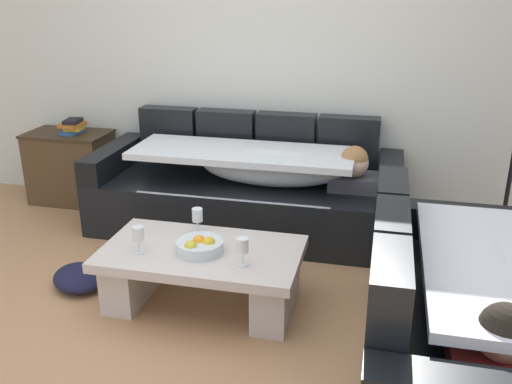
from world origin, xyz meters
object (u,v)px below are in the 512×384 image
(side_cabinet, at_px, (71,167))
(wine_glass_far_back, at_px, (197,216))
(wine_glass_near_right, at_px, (243,246))
(couch_near_window, at_px, (459,322))
(crumpled_garment, at_px, (79,278))
(couch_along_wall, at_px, (251,190))
(wine_glass_near_left, at_px, (138,235))
(book_stack_on_cabinet, at_px, (73,126))
(coffee_table, at_px, (202,270))
(fruit_bowl, at_px, (200,246))

(side_cabinet, bearing_deg, wine_glass_far_back, -36.68)
(wine_glass_near_right, height_order, side_cabinet, side_cabinet)
(couch_near_window, height_order, crumpled_garment, couch_near_window)
(couch_along_wall, distance_m, wine_glass_near_right, 1.37)
(couch_near_window, distance_m, wine_glass_near_left, 1.81)
(couch_along_wall, bearing_deg, wine_glass_far_back, -96.31)
(book_stack_on_cabinet, bearing_deg, couch_near_window, -30.29)
(couch_along_wall, bearing_deg, coffee_table, -90.59)
(couch_near_window, xyz_separation_m, coffee_table, (-1.44, 0.39, -0.10))
(crumpled_garment, bearing_deg, book_stack_on_cabinet, 119.12)
(couch_near_window, bearing_deg, side_cabinet, 60.21)
(couch_near_window, bearing_deg, wine_glass_far_back, 68.58)
(fruit_bowl, xyz_separation_m, crumpled_garment, (-0.87, 0.07, -0.36))
(coffee_table, height_order, crumpled_garment, coffee_table)
(couch_along_wall, bearing_deg, book_stack_on_cabinet, 172.32)
(wine_glass_far_back, bearing_deg, couch_near_window, -21.42)
(wine_glass_far_back, relative_size, book_stack_on_cabinet, 0.72)
(side_cabinet, relative_size, book_stack_on_cabinet, 3.14)
(crumpled_garment, bearing_deg, couch_near_window, -10.12)
(wine_glass_near_right, xyz_separation_m, book_stack_on_cabinet, (-1.93, 1.55, 0.21))
(couch_along_wall, xyz_separation_m, book_stack_on_cabinet, (-1.65, 0.22, 0.37))
(wine_glass_near_left, bearing_deg, coffee_table, 19.97)
(couch_near_window, distance_m, side_cabinet, 3.63)
(coffee_table, bearing_deg, side_cabinet, 140.28)
(coffee_table, xyz_separation_m, side_cabinet, (-1.71, 1.42, 0.08))
(side_cabinet, bearing_deg, wine_glass_near_left, -48.53)
(side_cabinet, distance_m, crumpled_garment, 1.65)
(couch_along_wall, distance_m, couch_near_window, 2.13)
(coffee_table, bearing_deg, wine_glass_far_back, 113.63)
(coffee_table, xyz_separation_m, fruit_bowl, (0.00, -0.04, 0.18))
(coffee_table, relative_size, wine_glass_near_right, 7.23)
(fruit_bowl, bearing_deg, wine_glass_far_back, 111.14)
(couch_near_window, relative_size, wine_glass_far_back, 10.84)
(couch_along_wall, xyz_separation_m, coffee_table, (-0.01, -1.19, -0.09))
(wine_glass_near_right, xyz_separation_m, wine_glass_far_back, (-0.39, 0.36, 0.00))
(side_cabinet, bearing_deg, coffee_table, -39.72)
(coffee_table, xyz_separation_m, wine_glass_near_left, (-0.34, -0.12, 0.26))
(coffee_table, height_order, book_stack_on_cabinet, book_stack_on_cabinet)
(couch_near_window, height_order, side_cabinet, couch_near_window)
(fruit_bowl, xyz_separation_m, wine_glass_near_right, (0.29, -0.10, 0.08))
(wine_glass_far_back, distance_m, crumpled_garment, 0.91)
(side_cabinet, xyz_separation_m, crumpled_garment, (0.84, -1.39, -0.26))
(side_cabinet, distance_m, book_stack_on_cabinet, 0.39)
(wine_glass_near_left, relative_size, wine_glass_far_back, 1.00)
(coffee_table, xyz_separation_m, wine_glass_near_right, (0.29, -0.14, 0.26))
(book_stack_on_cabinet, bearing_deg, side_cabinet, 177.86)
(couch_along_wall, distance_m, crumpled_garment, 1.48)
(wine_glass_near_right, relative_size, side_cabinet, 0.23)
(coffee_table, distance_m, crumpled_garment, 0.89)
(wine_glass_near_left, bearing_deg, fruit_bowl, 13.60)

